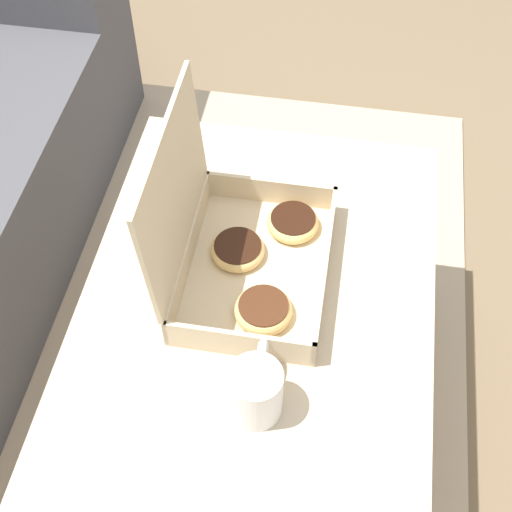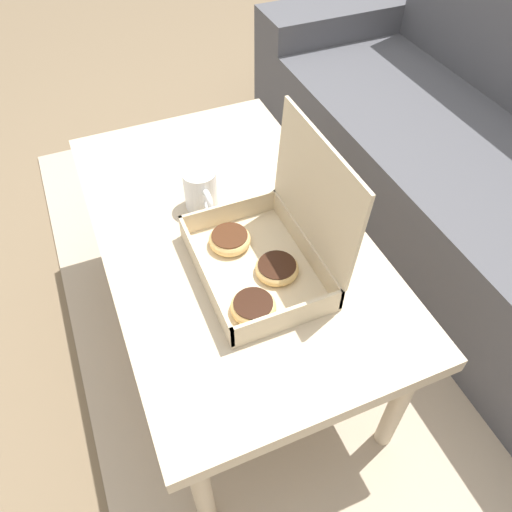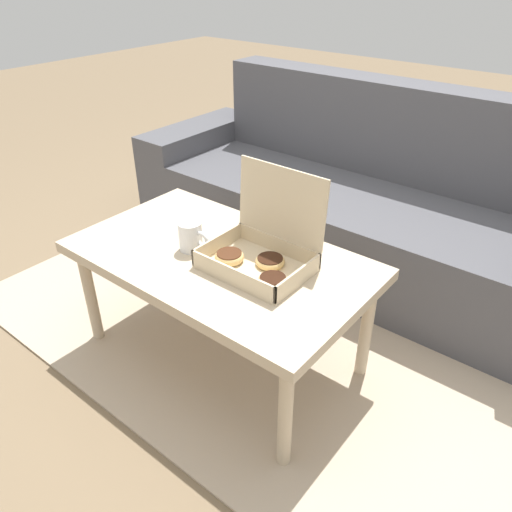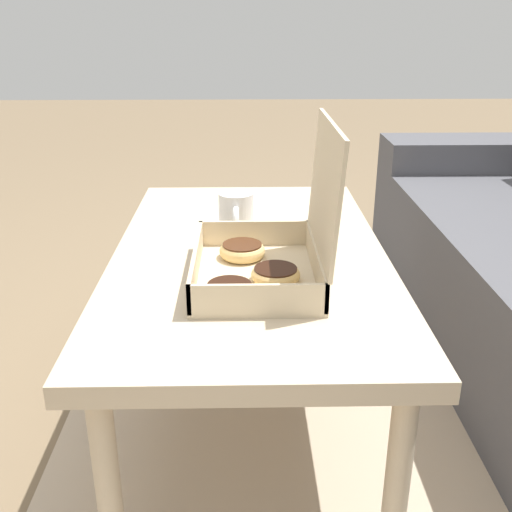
# 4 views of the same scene
# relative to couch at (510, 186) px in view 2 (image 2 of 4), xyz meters

# --- Properties ---
(ground_plane) EXTENTS (12.00, 12.00, 0.00)m
(ground_plane) POSITION_rel_couch_xyz_m (0.00, -0.78, -0.29)
(ground_plane) COLOR #756047
(area_rug) EXTENTS (2.35, 1.91, 0.01)m
(area_rug) POSITION_rel_couch_xyz_m (0.00, -0.48, -0.29)
(area_rug) COLOR tan
(area_rug) RESTS_ON ground_plane
(couch) EXTENTS (2.23, 0.76, 0.86)m
(couch) POSITION_rel_couch_xyz_m (0.00, 0.00, 0.00)
(couch) COLOR #4C4C51
(couch) RESTS_ON ground_plane
(coffee_table) EXTENTS (1.06, 0.62, 0.47)m
(coffee_table) POSITION_rel_couch_xyz_m (0.00, -0.97, 0.13)
(coffee_table) COLOR #C6B293
(coffee_table) RESTS_ON ground_plane
(pastry_box) EXTENTS (0.35, 0.27, 0.32)m
(pastry_box) POSITION_rel_couch_xyz_m (0.16, -0.93, 0.23)
(pastry_box) COLOR beige
(pastry_box) RESTS_ON coffee_table
(coffee_mug) EXTENTS (0.13, 0.08, 0.11)m
(coffee_mug) POSITION_rel_couch_xyz_m (-0.10, -1.00, 0.23)
(coffee_mug) COLOR white
(coffee_mug) RESTS_ON coffee_table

